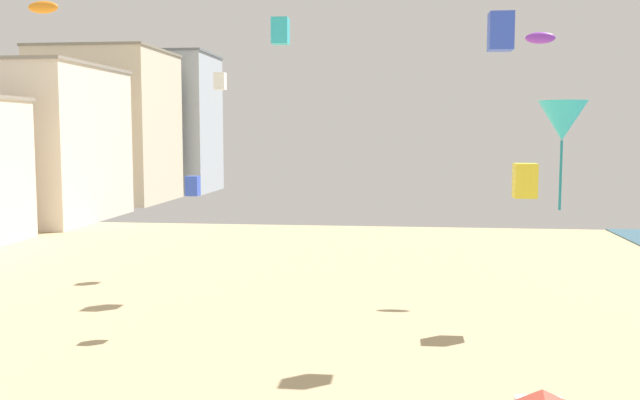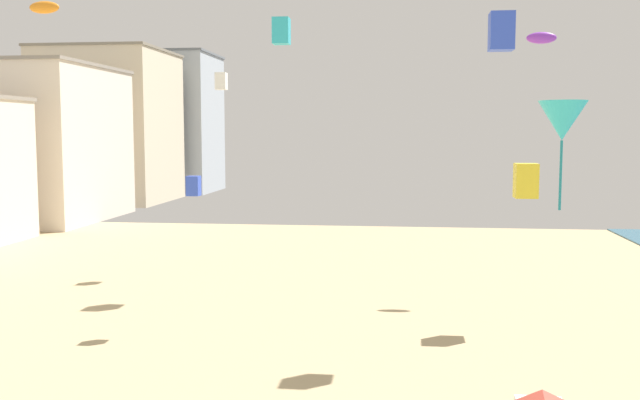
# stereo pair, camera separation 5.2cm
# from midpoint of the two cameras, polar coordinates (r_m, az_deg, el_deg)

# --- Properties ---
(boardwalk_hotel_far) EXTENTS (14.41, 16.27, 14.86)m
(boardwalk_hotel_far) POSITION_cam_midpoint_polar(r_m,az_deg,el_deg) (73.66, -22.21, 4.28)
(boardwalk_hotel_far) COLOR silver
(boardwalk_hotel_far) RESTS_ON ground
(boardwalk_hotel_distant) EXTENTS (14.36, 14.68, 18.37)m
(boardwalk_hotel_distant) POSITION_cam_midpoint_polar(r_m,az_deg,el_deg) (90.20, -16.59, 5.73)
(boardwalk_hotel_distant) COLOR beige
(boardwalk_hotel_distant) RESTS_ON ground
(boardwalk_hotel_furthest) EXTENTS (18.17, 12.66, 19.55)m
(boardwalk_hotel_furthest) POSITION_cam_midpoint_polar(r_m,az_deg,el_deg) (104.23, -13.32, 6.07)
(boardwalk_hotel_furthest) COLOR #ADB7C1
(boardwalk_hotel_furthest) RESTS_ON ground
(kite_yellow_box) EXTENTS (0.95, 0.95, 1.50)m
(kite_yellow_box) POSITION_cam_midpoint_polar(r_m,az_deg,el_deg) (31.80, 16.33, 1.50)
(kite_yellow_box) COLOR yellow
(kite_white_box) EXTENTS (0.65, 0.65, 1.03)m
(kite_white_box) POSITION_cam_midpoint_polar(r_m,az_deg,el_deg) (43.82, -7.94, 9.48)
(kite_white_box) COLOR white
(kite_orange_parafoil) EXTENTS (1.53, 0.42, 0.59)m
(kite_orange_parafoil) POSITION_cam_midpoint_polar(r_m,az_deg,el_deg) (37.91, -21.33, 14.28)
(kite_orange_parafoil) COLOR orange
(kite_blue_box) EXTENTS (0.54, 0.54, 0.85)m
(kite_blue_box) POSITION_cam_midpoint_polar(r_m,az_deg,el_deg) (30.70, -10.13, 1.13)
(kite_blue_box) COLOR blue
(kite_cyan_box) EXTENTS (0.89, 0.89, 1.40)m
(kite_cyan_box) POSITION_cam_midpoint_polar(r_m,az_deg,el_deg) (39.11, -3.10, 13.47)
(kite_cyan_box) COLOR #2DB7CC
(kite_cyan_delta) EXTENTS (1.14, 1.14, 2.60)m
(kite_cyan_delta) POSITION_cam_midpoint_polar(r_m,az_deg,el_deg) (17.75, 19.06, 6.06)
(kite_cyan_delta) COLOR #2DB7CC
(kite_blue_box_2) EXTENTS (0.93, 0.93, 1.46)m
(kite_blue_box_2) POSITION_cam_midpoint_polar(r_m,az_deg,el_deg) (29.11, 14.49, 13.03)
(kite_blue_box_2) COLOR blue
(kite_purple_parafoil) EXTENTS (1.57, 0.44, 0.61)m
(kite_purple_parafoil) POSITION_cam_midpoint_polar(r_m,az_deg,el_deg) (40.01, 17.48, 12.38)
(kite_purple_parafoil) COLOR purple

